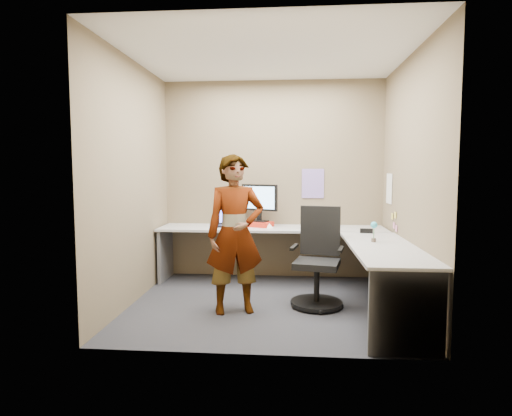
# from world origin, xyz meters

# --- Properties ---
(ground) EXTENTS (3.00, 3.00, 0.00)m
(ground) POSITION_xyz_m (0.00, 0.00, 0.00)
(ground) COLOR #25252A
(ground) RESTS_ON ground
(wall_back) EXTENTS (3.00, 0.00, 3.00)m
(wall_back) POSITION_xyz_m (0.00, 1.30, 1.35)
(wall_back) COLOR brown
(wall_back) RESTS_ON ground
(wall_right) EXTENTS (0.00, 2.70, 2.70)m
(wall_right) POSITION_xyz_m (1.50, 0.00, 1.35)
(wall_right) COLOR brown
(wall_right) RESTS_ON ground
(wall_left) EXTENTS (0.00, 2.70, 2.70)m
(wall_left) POSITION_xyz_m (-1.50, 0.00, 1.35)
(wall_left) COLOR brown
(wall_left) RESTS_ON ground
(ceiling) EXTENTS (3.00, 3.00, 0.00)m
(ceiling) POSITION_xyz_m (0.00, 0.00, 2.70)
(ceiling) COLOR white
(ceiling) RESTS_ON wall_back
(desk) EXTENTS (2.98, 2.58, 0.73)m
(desk) POSITION_xyz_m (0.44, 0.39, 0.59)
(desk) COLOR #BBBBBB
(desk) RESTS_ON ground
(paper_ream) EXTENTS (0.40, 0.35, 0.07)m
(paper_ream) POSITION_xyz_m (-0.17, 1.04, 0.76)
(paper_ream) COLOR red
(paper_ream) RESTS_ON desk
(monitor) EXTENTS (0.49, 0.26, 0.50)m
(monitor) POSITION_xyz_m (-0.17, 1.06, 1.09)
(monitor) COLOR black
(monitor) RESTS_ON paper_ream
(laptop) EXTENTS (0.34, 0.29, 0.23)m
(laptop) POSITION_xyz_m (-0.57, 1.06, 0.79)
(laptop) COLOR black
(laptop) RESTS_ON desk
(trackball_mouse) EXTENTS (0.12, 0.08, 0.07)m
(trackball_mouse) POSITION_xyz_m (-0.58, 0.90, 0.76)
(trackball_mouse) COLOR #B7B7BC
(trackball_mouse) RESTS_ON desk
(origami) EXTENTS (0.10, 0.10, 0.06)m
(origami) POSITION_xyz_m (-0.03, 0.92, 0.76)
(origami) COLOR white
(origami) RESTS_ON desk
(stapler) EXTENTS (0.15, 0.06, 0.05)m
(stapler) POSITION_xyz_m (1.16, 0.55, 0.76)
(stapler) COLOR black
(stapler) RESTS_ON desk
(flower) EXTENTS (0.07, 0.07, 0.22)m
(flower) POSITION_xyz_m (1.12, -0.08, 0.87)
(flower) COLOR brown
(flower) RESTS_ON desk
(calendar_purple) EXTENTS (0.30, 0.01, 0.40)m
(calendar_purple) POSITION_xyz_m (0.55, 1.29, 1.30)
(calendar_purple) COLOR #846BB7
(calendar_purple) RESTS_ON wall_back
(calendar_white) EXTENTS (0.01, 0.28, 0.38)m
(calendar_white) POSITION_xyz_m (1.49, 0.90, 1.25)
(calendar_white) COLOR white
(calendar_white) RESTS_ON wall_right
(sticky_note_a) EXTENTS (0.01, 0.07, 0.07)m
(sticky_note_a) POSITION_xyz_m (1.49, 0.55, 0.95)
(sticky_note_a) COLOR #F2E059
(sticky_note_a) RESTS_ON wall_right
(sticky_note_b) EXTENTS (0.01, 0.07, 0.07)m
(sticky_note_b) POSITION_xyz_m (1.49, 0.60, 0.82)
(sticky_note_b) COLOR pink
(sticky_note_b) RESTS_ON wall_right
(sticky_note_c) EXTENTS (0.01, 0.07, 0.07)m
(sticky_note_c) POSITION_xyz_m (1.49, 0.48, 0.80)
(sticky_note_c) COLOR pink
(sticky_note_c) RESTS_ON wall_right
(sticky_note_d) EXTENTS (0.01, 0.07, 0.07)m
(sticky_note_d) POSITION_xyz_m (1.49, 0.70, 0.92)
(sticky_note_d) COLOR #F2E059
(sticky_note_d) RESTS_ON wall_right
(office_chair) EXTENTS (0.59, 0.57, 1.06)m
(office_chair) POSITION_xyz_m (0.55, 0.03, 0.44)
(office_chair) COLOR black
(office_chair) RESTS_ON ground
(person) EXTENTS (0.69, 0.56, 1.65)m
(person) POSITION_xyz_m (-0.32, -0.27, 0.82)
(person) COLOR #999399
(person) RESTS_ON ground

